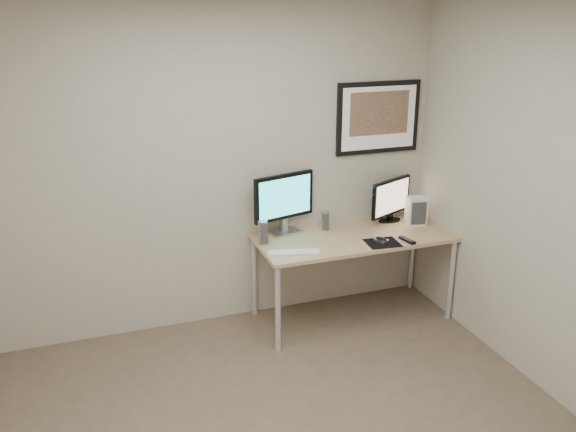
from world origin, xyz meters
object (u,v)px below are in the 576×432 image
desk (353,243)px  speaker_left (263,233)px  monitor_tv (391,199)px  fan_unit (416,211)px  speaker_right (325,221)px  framed_art (378,118)px  keyboard (294,252)px  monitor_large (284,201)px

desk → speaker_left: speaker_left is taller
monitor_tv → fan_unit: bearing=-68.0°
speaker_left → speaker_right: 0.59m
framed_art → speaker_right: bearing=-165.3°
speaker_right → keyboard: (-0.42, -0.37, -0.08)m
fan_unit → framed_art: bearing=143.1°
speaker_left → keyboard: (0.17, -0.25, -0.09)m
fan_unit → desk: bearing=-164.9°
speaker_left → fan_unit: (1.36, -0.02, 0.03)m
framed_art → monitor_tv: (0.10, -0.12, -0.69)m
monitor_tv → fan_unit: size_ratio=1.82×
desk → fan_unit: fan_unit is taller
speaker_left → keyboard: speaker_left is taller
framed_art → speaker_right: (-0.52, -0.14, -0.81)m
framed_art → keyboard: size_ratio=1.84×
monitor_large → monitor_tv: monitor_large is taller
keyboard → fan_unit: fan_unit is taller
monitor_large → fan_unit: (1.12, -0.19, -0.15)m
monitor_tv → desk: bearing=-179.0°
monitor_tv → fan_unit: monitor_tv is taller
speaker_right → keyboard: 0.56m
framed_art → monitor_tv: bearing=-51.2°
monitor_tv → speaker_right: (-0.62, -0.02, -0.12)m
monitor_large → fan_unit: size_ratio=2.18×
monitor_large → fan_unit: 1.15m
monitor_tv → speaker_left: size_ratio=2.36×
speaker_left → fan_unit: 1.36m
framed_art → keyboard: bearing=-151.4°
framed_art → speaker_left: 1.38m
monitor_large → desk: bearing=-40.8°
speaker_right → desk: bearing=-34.7°
monitor_large → fan_unit: bearing=-24.7°
framed_art → desk: bearing=-136.5°
monitor_large → speaker_left: monitor_large is taller
desk → monitor_tv: bearing=25.4°
monitor_large → keyboard: bearing=-114.4°
speaker_right → speaker_left: bearing=-154.0°
speaker_right → fan_unit: 0.79m
monitor_large → speaker_left: 0.35m
framed_art → monitor_tv: size_ratio=1.66×
framed_art → fan_unit: size_ratio=3.02×
monitor_tv → speaker_left: bearing=162.2°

